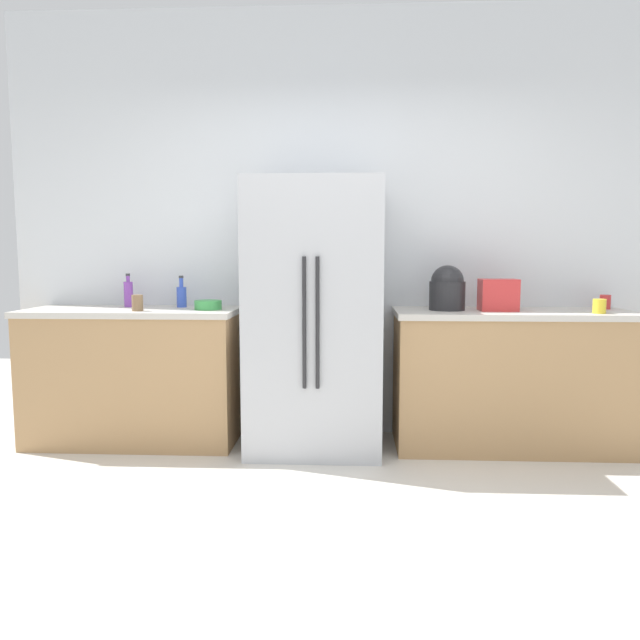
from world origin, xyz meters
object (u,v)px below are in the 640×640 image
(cup_c, at_px, (137,303))
(toaster, at_px, (498,295))
(bottle_b, at_px, (128,293))
(refrigerator, at_px, (314,317))
(bottle_a, at_px, (182,296))
(bowl_a, at_px, (208,305))
(cup_a, at_px, (599,306))
(cup_b, at_px, (605,302))
(rice_cooker, at_px, (447,289))

(cup_c, bearing_deg, toaster, 3.19)
(toaster, height_order, bottle_b, bottle_b)
(refrigerator, xyz_separation_m, bottle_a, (-0.95, 0.22, 0.12))
(bottle_b, distance_m, bowl_a, 0.64)
(refrigerator, height_order, cup_a, refrigerator)
(refrigerator, bearing_deg, cup_b, 6.11)
(rice_cooker, height_order, bottle_a, rice_cooker)
(rice_cooker, relative_size, cup_c, 2.82)
(rice_cooker, height_order, cup_a, rice_cooker)
(cup_c, distance_m, bowl_a, 0.46)
(cup_c, bearing_deg, cup_b, 5.33)
(bottle_a, relative_size, bottle_b, 0.94)
(cup_b, distance_m, bowl_a, 2.69)
(bottle_a, relative_size, cup_a, 2.43)
(cup_a, distance_m, cup_c, 2.96)
(cup_a, xyz_separation_m, bowl_a, (-2.52, 0.14, -0.01))
(toaster, relative_size, cup_a, 2.63)
(toaster, bearing_deg, bottle_a, 175.61)
(cup_a, bearing_deg, rice_cooker, 168.36)
(cup_a, relative_size, cup_b, 0.94)
(cup_a, relative_size, bowl_a, 0.50)
(bottle_b, bearing_deg, toaster, -3.81)
(bottle_b, height_order, bowl_a, bottle_b)
(refrigerator, xyz_separation_m, toaster, (1.21, 0.05, 0.15))
(refrigerator, relative_size, bowl_a, 9.75)
(cup_b, bearing_deg, rice_cooker, -173.48)
(rice_cooker, relative_size, bowl_a, 1.64)
(rice_cooker, height_order, cup_b, rice_cooker)
(toaster, distance_m, cup_a, 0.61)
(bottle_a, bearing_deg, toaster, -4.39)
(bottle_b, bearing_deg, bowl_a, -16.31)
(rice_cooker, bearing_deg, toaster, -6.21)
(rice_cooker, distance_m, cup_a, 0.94)
(toaster, height_order, cup_b, toaster)
(refrigerator, xyz_separation_m, bottle_b, (-1.33, 0.22, 0.14))
(bottle_a, distance_m, cup_b, 2.92)
(refrigerator, xyz_separation_m, cup_b, (1.97, 0.21, 0.09))
(refrigerator, bearing_deg, cup_c, -176.00)
(rice_cooker, xyz_separation_m, bottle_a, (-1.83, 0.13, -0.06))
(rice_cooker, xyz_separation_m, cup_c, (-2.04, -0.17, -0.09))
(toaster, xyz_separation_m, cup_b, (0.76, 0.16, -0.06))
(toaster, distance_m, bottle_a, 2.17)
(toaster, xyz_separation_m, cup_a, (0.59, -0.15, -0.06))
(bottle_b, distance_m, cup_c, 0.35)
(rice_cooker, distance_m, bowl_a, 1.61)
(cup_b, height_order, bowl_a, cup_b)
(rice_cooker, bearing_deg, cup_a, -11.64)
(rice_cooker, xyz_separation_m, bowl_a, (-1.60, -0.05, -0.11))
(toaster, distance_m, cup_c, 2.37)
(refrigerator, relative_size, toaster, 7.40)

